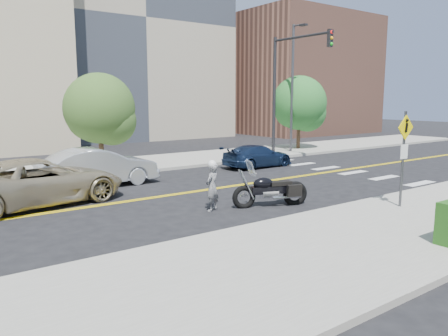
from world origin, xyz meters
TOP-DOWN VIEW (x-y plane):
  - ground_plane at (0.00, 0.00)m, footprint 120.00×120.00m
  - sidewalk_near at (0.00, -7.50)m, footprint 60.00×5.00m
  - sidewalk_far at (0.00, 7.50)m, footprint 60.00×5.00m
  - building_mid at (8.00, 26.00)m, footprint 18.00×14.00m
  - building_right at (26.00, 20.00)m, footprint 14.00×12.00m
  - lamp_post at (12.00, 6.50)m, footprint 0.16×0.16m
  - traffic_light at (10.00, 5.08)m, footprint 0.28×4.50m
  - pedestrian_sign at (4.20, -6.31)m, footprint 0.78×0.08m
  - motorcyclist at (-0.62, -2.79)m, footprint 0.67×0.58m
  - motorcycle at (1.31, -3.41)m, footprint 2.66×1.57m
  - suv at (-4.84, 1.31)m, footprint 6.01×3.50m
  - parked_car_silver at (-2.13, 3.19)m, footprint 4.81×1.79m
  - parked_car_blue at (6.42, 3.28)m, footprint 4.04×1.73m
  - tree_far_a at (-0.37, 7.52)m, footprint 3.52×3.52m
  - tree_far_b at (13.57, 7.36)m, footprint 3.69×3.69m

SIDE VIEW (x-z plane):
  - ground_plane at x=0.00m, z-range 0.00..0.00m
  - sidewalk_near at x=0.00m, z-range 0.00..0.15m
  - sidewalk_far at x=0.00m, z-range 0.00..0.15m
  - parked_car_blue at x=6.42m, z-range 0.00..1.16m
  - motorcycle at x=1.31m, z-range 0.00..1.55m
  - parked_car_silver at x=-2.13m, z-range 0.00..1.57m
  - suv at x=-4.84m, z-range 0.00..1.57m
  - motorcyclist at x=-0.62m, z-range 0.00..1.63m
  - pedestrian_sign at x=4.20m, z-range 0.46..3.46m
  - tree_far_a at x=-0.37m, z-range 0.64..5.46m
  - tree_far_b at x=13.57m, z-range 0.70..5.80m
  - lamp_post at x=12.00m, z-range 0.15..8.15m
  - traffic_light at x=10.00m, z-range 1.17..8.17m
  - building_right at x=26.00m, z-range 0.00..12.00m
  - building_mid at x=8.00m, z-range 0.00..20.00m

